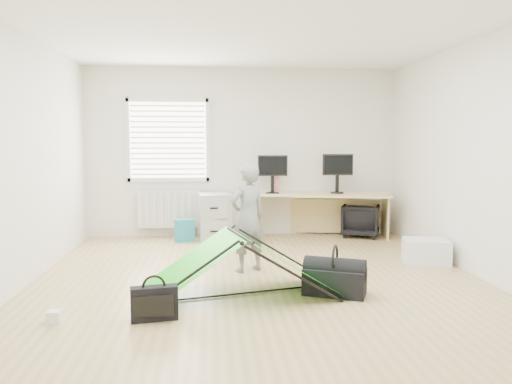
{
  "coord_description": "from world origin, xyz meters",
  "views": [
    {
      "loc": [
        -0.51,
        -5.35,
        1.56
      ],
      "look_at": [
        0.0,
        0.4,
        0.95
      ],
      "focal_mm": 35.0,
      "sensor_mm": 36.0,
      "label": 1
    }
  ],
  "objects": [
    {
      "name": "ground",
      "position": [
        0.0,
        0.0,
        0.0
      ],
      "size": [
        5.5,
        5.5,
        0.0
      ],
      "primitive_type": "plane",
      "color": "tan",
      "rests_on": "ground"
    },
    {
      "name": "back_wall",
      "position": [
        0.0,
        2.75,
        1.35
      ],
      "size": [
        5.0,
        0.02,
        2.7
      ],
      "primitive_type": "cube",
      "color": "silver",
      "rests_on": "ground"
    },
    {
      "name": "window",
      "position": [
        -1.2,
        2.71,
        1.55
      ],
      "size": [
        1.2,
        0.06,
        1.2
      ],
      "primitive_type": "cube",
      "color": "silver",
      "rests_on": "back_wall"
    },
    {
      "name": "radiator",
      "position": [
        -1.2,
        2.67,
        0.45
      ],
      "size": [
        1.0,
        0.12,
        0.6
      ],
      "primitive_type": "cube",
      "color": "silver",
      "rests_on": "back_wall"
    },
    {
      "name": "desk",
      "position": [
        1.24,
        2.37,
        0.35
      ],
      "size": [
        2.15,
        1.01,
        0.71
      ],
      "primitive_type": "cube",
      "rotation": [
        0.0,
        0.0,
        -0.18
      ],
      "color": "#D2B876",
      "rests_on": "ground"
    },
    {
      "name": "filing_cabinet",
      "position": [
        -0.48,
        2.39,
        0.36
      ],
      "size": [
        0.54,
        0.68,
        0.73
      ],
      "primitive_type": "cube",
      "rotation": [
        0.0,
        0.0,
        0.13
      ],
      "color": "#ACAEB2",
      "rests_on": "ground"
    },
    {
      "name": "monitor_left",
      "position": [
        0.44,
        2.45,
        0.93
      ],
      "size": [
        0.47,
        0.12,
        0.45
      ],
      "primitive_type": "cube",
      "rotation": [
        0.0,
        0.0,
        -0.03
      ],
      "color": "black",
      "rests_on": "desk"
    },
    {
      "name": "monitor_right",
      "position": [
        1.48,
        2.4,
        0.94
      ],
      "size": [
        0.49,
        0.14,
        0.46
      ],
      "primitive_type": "cube",
      "rotation": [
        0.0,
        0.0,
        -0.07
      ],
      "color": "black",
      "rests_on": "desk"
    },
    {
      "name": "keyboard",
      "position": [
        0.45,
        2.12,
        0.72
      ],
      "size": [
        0.49,
        0.18,
        0.02
      ],
      "primitive_type": "cube",
      "rotation": [
        0.0,
        0.0,
        -0.02
      ],
      "color": "beige",
      "rests_on": "desk"
    },
    {
      "name": "thermos",
      "position": [
        0.52,
        2.53,
        0.84
      ],
      "size": [
        0.1,
        0.1,
        0.28
      ],
      "primitive_type": "cylinder",
      "rotation": [
        0.0,
        0.0,
        0.33
      ],
      "color": "#C76F7F",
      "rests_on": "desk"
    },
    {
      "name": "office_chair",
      "position": [
        1.88,
        2.41,
        0.27
      ],
      "size": [
        0.75,
        0.75,
        0.53
      ],
      "primitive_type": "imported",
      "rotation": [
        0.0,
        0.0,
        2.76
      ],
      "color": "black",
      "rests_on": "ground"
    },
    {
      "name": "person",
      "position": [
        -0.09,
        0.44,
        0.64
      ],
      "size": [
        0.56,
        0.5,
        1.29
      ],
      "primitive_type": "imported",
      "rotation": [
        0.0,
        0.0,
        3.66
      ],
      "color": "gray",
      "rests_on": "ground"
    },
    {
      "name": "kite",
      "position": [
        -0.25,
        -0.48,
        0.31
      ],
      "size": [
        2.14,
        1.32,
        0.62
      ],
      "primitive_type": null,
      "rotation": [
        0.0,
        0.0,
        0.24
      ],
      "color": "#14B911",
      "rests_on": "ground"
    },
    {
      "name": "storage_crate",
      "position": [
        2.17,
        0.6,
        0.15
      ],
      "size": [
        0.63,
        0.5,
        0.31
      ],
      "primitive_type": "cube",
      "rotation": [
        0.0,
        0.0,
        -0.23
      ],
      "color": "silver",
      "rests_on": "ground"
    },
    {
      "name": "tote_bag",
      "position": [
        -0.94,
        2.26,
        0.17
      ],
      "size": [
        0.31,
        0.2,
        0.34
      ],
      "primitive_type": "cube",
      "rotation": [
        0.0,
        0.0,
        0.26
      ],
      "color": "teal",
      "rests_on": "ground"
    },
    {
      "name": "laptop_bag",
      "position": [
        -1.02,
        -1.11,
        0.15
      ],
      "size": [
        0.41,
        0.19,
        0.3
      ],
      "primitive_type": "cube",
      "rotation": [
        0.0,
        0.0,
        0.17
      ],
      "color": "black",
      "rests_on": "ground"
    },
    {
      "name": "white_box",
      "position": [
        -1.87,
        -1.11,
        0.05
      ],
      "size": [
        0.12,
        0.12,
        0.11
      ],
      "primitive_type": "cube",
      "rotation": [
        0.0,
        0.0,
        0.09
      ],
      "color": "silver",
      "rests_on": "ground"
    },
    {
      "name": "duffel_bag",
      "position": [
        0.71,
        -0.54,
        0.13
      ],
      "size": [
        0.69,
        0.53,
        0.27
      ],
      "primitive_type": "cube",
      "rotation": [
        0.0,
        0.0,
        -0.41
      ],
      "color": "black",
      "rests_on": "ground"
    }
  ]
}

